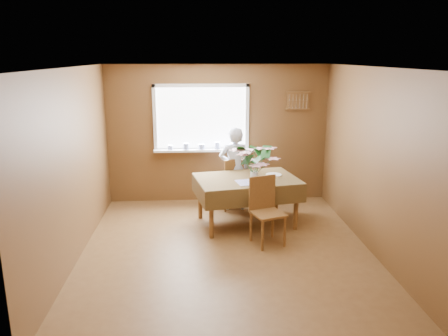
{
  "coord_description": "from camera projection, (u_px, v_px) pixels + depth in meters",
  "views": [
    {
      "loc": [
        -0.41,
        -5.6,
        2.64
      ],
      "look_at": [
        0.0,
        0.55,
        1.05
      ],
      "focal_mm": 35.0,
      "sensor_mm": 36.0,
      "label": 1
    }
  ],
  "objects": [
    {
      "name": "chair_far",
      "position": [
        231.0,
        181.0,
        7.65
      ],
      "size": [
        0.54,
        0.54,
        0.92
      ],
      "rotation": [
        0.0,
        0.0,
        3.66
      ],
      "color": "brown",
      "rests_on": "floor"
    },
    {
      "name": "window_assembly",
      "position": [
        202.0,
        129.0,
        7.86
      ],
      "size": [
        1.72,
        0.2,
        1.22
      ],
      "color": "white",
      "rests_on": "wall_back"
    },
    {
      "name": "wall_front",
      "position": [
        246.0,
        229.0,
        3.61
      ],
      "size": [
        4.0,
        0.0,
        4.0
      ],
      "primitive_type": "plane",
      "rotation": [
        -1.57,
        0.0,
        0.0
      ],
      "color": "brown",
      "rests_on": "floor"
    },
    {
      "name": "floor",
      "position": [
        227.0,
        250.0,
        6.1
      ],
      "size": [
        4.5,
        4.5,
        0.0
      ],
      "primitive_type": "plane",
      "color": "brown",
      "rests_on": "ground"
    },
    {
      "name": "flower_bouquet",
      "position": [
        254.0,
        160.0,
        6.65
      ],
      "size": [
        0.6,
        0.6,
        0.51
      ],
      "rotation": [
        0.0,
        0.0,
        0.12
      ],
      "color": "white",
      "rests_on": "dining_table"
    },
    {
      "name": "dining_table",
      "position": [
        247.0,
        184.0,
        6.91
      ],
      "size": [
        1.75,
        1.35,
        0.77
      ],
      "rotation": [
        0.0,
        0.0,
        0.18
      ],
      "color": "brown",
      "rests_on": "floor"
    },
    {
      "name": "chair_near",
      "position": [
        265.0,
        207.0,
        6.27
      ],
      "size": [
        0.53,
        0.53,
        0.97
      ],
      "rotation": [
        0.0,
        0.0,
        0.34
      ],
      "color": "brown",
      "rests_on": "floor"
    },
    {
      "name": "side_plate",
      "position": [
        274.0,
        175.0,
        7.06
      ],
      "size": [
        0.33,
        0.33,
        0.01
      ],
      "primitive_type": "cylinder",
      "rotation": [
        0.0,
        0.0,
        0.39
      ],
      "color": "white",
      "rests_on": "dining_table"
    },
    {
      "name": "table_knife",
      "position": [
        258.0,
        180.0,
        6.75
      ],
      "size": [
        0.05,
        0.21,
        0.0
      ],
      "primitive_type": "cube",
      "rotation": [
        0.0,
        0.0,
        0.13
      ],
      "color": "silver",
      "rests_on": "dining_table"
    },
    {
      "name": "wall_right",
      "position": [
        374.0,
        161.0,
        5.91
      ],
      "size": [
        0.0,
        4.5,
        4.5
      ],
      "primitive_type": "plane",
      "rotation": [
        1.57,
        0.0,
        -1.57
      ],
      "color": "brown",
      "rests_on": "floor"
    },
    {
      "name": "spoon_rack",
      "position": [
        298.0,
        101.0,
        7.87
      ],
      "size": [
        0.44,
        0.05,
        0.33
      ],
      "color": "brown",
      "rests_on": "wall_back"
    },
    {
      "name": "wall_back",
      "position": [
        218.0,
        134.0,
        7.96
      ],
      "size": [
        4.0,
        0.0,
        4.0
      ],
      "primitive_type": "plane",
      "rotation": [
        1.57,
        0.0,
        0.0
      ],
      "color": "brown",
      "rests_on": "floor"
    },
    {
      "name": "ceiling",
      "position": [
        227.0,
        67.0,
        5.47
      ],
      "size": [
        4.5,
        4.5,
        0.0
      ],
      "primitive_type": "plane",
      "rotation": [
        3.14,
        0.0,
        0.0
      ],
      "color": "white",
      "rests_on": "wall_back"
    },
    {
      "name": "wall_left",
      "position": [
        73.0,
        166.0,
        5.66
      ],
      "size": [
        0.0,
        4.5,
        4.5
      ],
      "primitive_type": "plane",
      "rotation": [
        1.57,
        0.0,
        1.57
      ],
      "color": "brown",
      "rests_on": "floor"
    },
    {
      "name": "seated_woman",
      "position": [
        234.0,
        169.0,
        7.58
      ],
      "size": [
        0.54,
        0.36,
        1.47
      ],
      "primitive_type": "imported",
      "rotation": [
        0.0,
        0.0,
        3.13
      ],
      "color": "white",
      "rests_on": "floor"
    }
  ]
}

